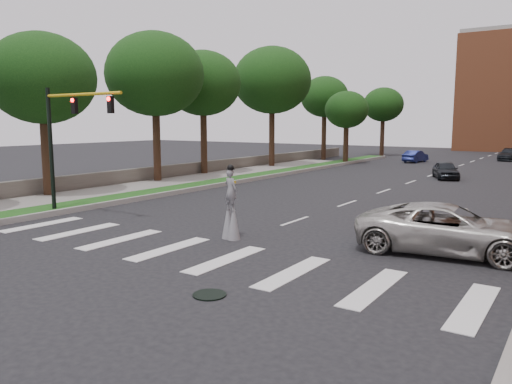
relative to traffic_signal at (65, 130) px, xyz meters
name	(u,v)px	position (x,y,z in m)	size (l,w,h in m)	color
ground_plane	(177,261)	(9.78, -3.00, -4.15)	(160.00, 160.00, 0.00)	black
grass_median	(242,179)	(-1.72, 17.00, -4.03)	(2.00, 60.00, 0.25)	#174513
median_curb	(253,179)	(-0.67, 17.00, -4.01)	(0.20, 60.00, 0.28)	#969690
sidewalk_left	(117,190)	(-4.72, 7.00, -4.06)	(4.00, 60.00, 0.18)	slate
stone_wall	(204,168)	(-7.22, 19.00, -3.60)	(0.50, 56.00, 1.10)	#5B564E
manhole	(210,295)	(12.78, -5.00, -4.13)	(0.90, 0.90, 0.04)	black
traffic_signal	(65,130)	(0.00, 0.00, 0.00)	(5.30, 0.23, 6.20)	black
stilt_performer	(231,211)	(9.42, 0.50, -3.02)	(0.83, 0.58, 2.93)	black
suv_crossing	(448,229)	(17.01, 2.94, -3.29)	(2.86, 6.21, 1.72)	#B4B1AA
car_near	(446,170)	(11.40, 26.91, -3.45)	(1.66, 4.13, 1.41)	black
car_mid	(415,156)	(4.61, 42.14, -3.48)	(1.42, 4.06, 1.34)	navy
car_far	(509,155)	(13.07, 50.78, -3.44)	(1.99, 4.90, 1.42)	black
tree_1	(42,79)	(-6.29, 3.08, 2.91)	(6.31, 6.31, 9.78)	black
tree_2	(155,75)	(-6.07, 12.14, 3.84)	(7.23, 7.23, 11.10)	black
tree_3	(203,84)	(-6.53, 18.19, 3.57)	(6.41, 6.41, 10.49)	black
tree_4	(272,81)	(-5.56, 27.62, 4.42)	(7.70, 7.70, 11.87)	black
tree_5	(325,97)	(-5.85, 39.99, 3.31)	(5.72, 5.72, 9.95)	black
tree_6	(347,110)	(-1.14, 35.75, 1.65)	(4.69, 4.69, 7.85)	black
tree_7	(383,105)	(-2.27, 50.34, 2.62)	(5.29, 5.29, 9.07)	black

